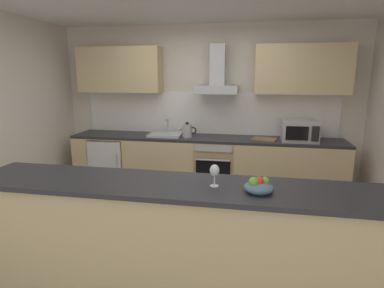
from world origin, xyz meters
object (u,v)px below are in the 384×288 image
at_px(sink, 166,134).
at_px(kettle, 187,130).
at_px(oven, 215,166).
at_px(range_hood, 217,78).
at_px(chopping_board, 264,139).
at_px(refrigerator, 112,162).
at_px(fruit_bowl, 258,186).
at_px(microwave, 300,131).
at_px(wine_glass, 215,171).

distance_m(sink, kettle, 0.36).
relative_size(oven, range_hood, 1.11).
bearing_deg(chopping_board, oven, 178.12).
xyz_separation_m(refrigerator, sink, (0.92, 0.01, 0.50)).
xyz_separation_m(kettle, chopping_board, (1.15, 0.01, -0.09)).
relative_size(kettle, fruit_bowl, 1.31).
relative_size(kettle, range_hood, 0.40).
relative_size(microwave, chopping_board, 1.47).
relative_size(refrigerator, kettle, 2.94).
bearing_deg(chopping_board, sink, 178.68).
relative_size(microwave, range_hood, 0.69).
distance_m(oven, sink, 0.91).
bearing_deg(range_hood, chopping_board, -11.98).
bearing_deg(fruit_bowl, oven, 103.76).
height_order(microwave, wine_glass, microwave).
xyz_separation_m(oven, refrigerator, (-1.70, -0.00, -0.03)).
relative_size(oven, wine_glass, 4.50).
relative_size(range_hood, fruit_bowl, 3.27).
height_order(kettle, chopping_board, kettle).
xyz_separation_m(range_hood, chopping_board, (0.72, -0.15, -0.88)).
xyz_separation_m(microwave, wine_glass, (-0.97, -2.28, 0.06)).
relative_size(range_hood, wine_glass, 4.05).
xyz_separation_m(microwave, kettle, (-1.64, -0.01, -0.04)).
distance_m(oven, microwave, 1.35).
relative_size(sink, range_hood, 0.69).
xyz_separation_m(oven, sink, (-0.78, 0.01, 0.47)).
xyz_separation_m(refrigerator, fruit_bowl, (2.28, -2.37, 0.60)).
bearing_deg(microwave, wine_glass, -112.97).
xyz_separation_m(oven, wine_glass, (0.24, -2.31, 0.65)).
height_order(oven, sink, sink).
xyz_separation_m(kettle, range_hood, (0.43, 0.16, 0.78)).
distance_m(microwave, fruit_bowl, 2.43).
distance_m(oven, refrigerator, 1.70).
height_order(refrigerator, microwave, microwave).
distance_m(oven, range_hood, 1.33).
distance_m(kettle, chopping_board, 1.16).
bearing_deg(kettle, sink, 172.75).
bearing_deg(refrigerator, oven, 0.09).
relative_size(refrigerator, sink, 1.70).
bearing_deg(range_hood, refrigerator, -175.55).
xyz_separation_m(microwave, range_hood, (-1.21, 0.16, 0.74)).
relative_size(oven, sink, 1.60).
relative_size(fruit_bowl, chopping_board, 0.65).
bearing_deg(oven, refrigerator, -179.91).
bearing_deg(kettle, chopping_board, 0.50).
relative_size(kettle, wine_glass, 1.62).
height_order(kettle, range_hood, range_hood).
xyz_separation_m(wine_glass, chopping_board, (0.48, 2.28, -0.19)).
bearing_deg(sink, wine_glass, -66.16).
relative_size(refrigerator, microwave, 1.70).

